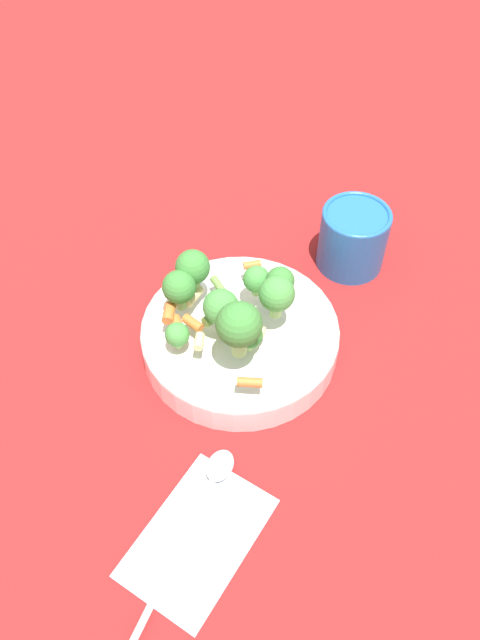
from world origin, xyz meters
TOP-DOWN VIEW (x-y plane):
  - ground_plane at (0.00, 0.00)m, footprint 3.00×3.00m
  - bowl at (0.00, 0.00)m, footprint 0.22×0.22m
  - pasta_salad at (-0.01, 0.01)m, footprint 0.16×0.15m
  - cup at (0.19, -0.07)m, footprint 0.09×0.09m
  - napkin at (-0.22, -0.06)m, footprint 0.15×0.11m
  - spoon at (-0.19, -0.05)m, footprint 0.20×0.03m

SIDE VIEW (x-z plane):
  - ground_plane at x=0.00m, z-range 0.00..0.00m
  - napkin at x=-0.22m, z-range 0.00..0.01m
  - spoon at x=-0.19m, z-range 0.01..0.02m
  - bowl at x=0.00m, z-range 0.00..0.04m
  - cup at x=0.19m, z-range 0.00..0.08m
  - pasta_salad at x=-0.01m, z-range 0.04..0.13m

